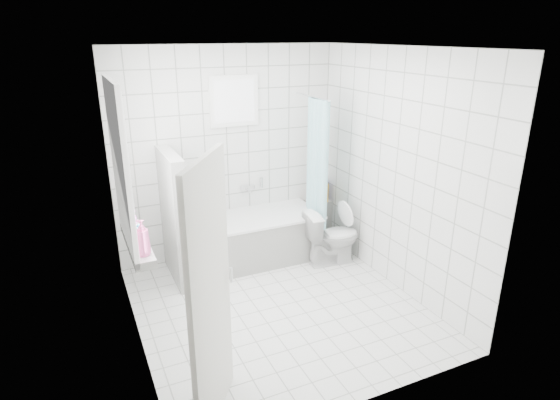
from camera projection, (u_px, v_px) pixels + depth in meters
name	position (u px, v px, depth m)	size (l,w,h in m)	color
ground	(278.00, 306.00, 4.92)	(3.00, 3.00, 0.00)	white
ceiling	(277.00, 47.00, 4.04)	(3.00, 3.00, 0.00)	white
wall_back	(227.00, 154.00, 5.76)	(2.80, 0.02, 2.60)	white
wall_front	(368.00, 252.00, 3.20)	(2.80, 0.02, 2.60)	white
wall_left	(126.00, 211.00, 3.93)	(0.02, 3.00, 2.60)	white
wall_right	(396.00, 172.00, 5.03)	(0.02, 3.00, 2.60)	white
window_left	(123.00, 168.00, 4.10)	(0.01, 0.90, 1.40)	white
window_back	(235.00, 101.00, 5.54)	(0.50, 0.01, 0.50)	white
window_sill	(137.00, 243.00, 4.37)	(0.18, 1.02, 0.08)	white
door	(211.00, 299.00, 3.20)	(0.04, 0.80, 2.00)	silver
bathtub	(251.00, 239.00, 5.84)	(1.74, 0.77, 0.58)	white
partition_wall	(174.00, 218.00, 5.27)	(0.15, 0.85, 1.50)	white
tiled_ledge	(320.00, 219.00, 6.51)	(0.40, 0.24, 0.55)	white
toilet	(332.00, 237.00, 5.76)	(0.38, 0.67, 0.69)	white
curtain_rod	(312.00, 97.00, 5.56)	(0.02, 0.02, 0.80)	silver
shower_curtain	(315.00, 172.00, 5.75)	(0.14, 0.48, 1.78)	#41B5C0
tub_faucet	(248.00, 188.00, 5.97)	(0.18, 0.06, 0.06)	silver
sill_bottles	(139.00, 234.00, 4.17)	(0.17, 0.78, 0.33)	white
ledge_bottles	(322.00, 193.00, 6.34)	(0.21, 0.15, 0.27)	#1B1CDA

